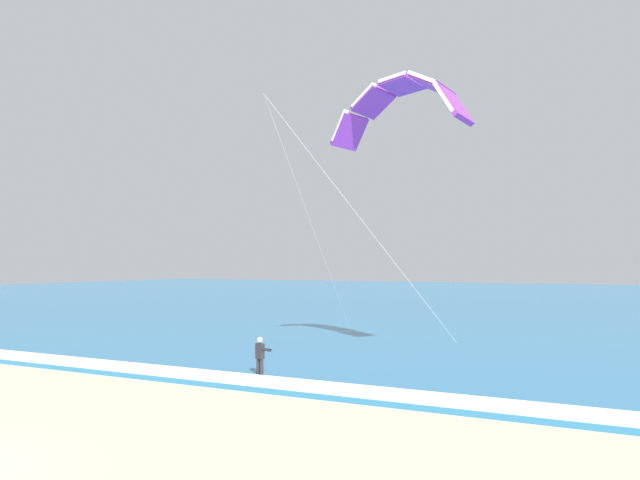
{
  "coord_description": "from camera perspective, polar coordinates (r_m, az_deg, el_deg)",
  "views": [
    {
      "loc": [
        14.04,
        -7.92,
        4.63
      ],
      "look_at": [
        2.72,
        14.57,
        5.6
      ],
      "focal_mm": 34.07,
      "sensor_mm": 36.0,
      "label": 1
    }
  ],
  "objects": [
    {
      "name": "surfboard",
      "position": [
        24.79,
        -5.67,
        -12.89
      ],
      "size": [
        0.82,
        1.47,
        0.09
      ],
      "color": "#239EC6",
      "rests_on": "ground"
    },
    {
      "name": "surf_foam",
      "position": [
        24.42,
        -9.12,
        -12.58
      ],
      "size": [
        200.0,
        1.89,
        0.04
      ],
      "primitive_type": "cube",
      "color": "white",
      "rests_on": "sea"
    },
    {
      "name": "kite_primary",
      "position": [
        30.5,
        7.39,
        12.73
      ],
      "size": [
        8.12,
        9.15,
        12.51
      ],
      "color": "purple"
    },
    {
      "name": "kitesurfer",
      "position": [
        24.65,
        -5.63,
        -10.8
      ],
      "size": [
        0.62,
        0.61,
        1.69
      ],
      "color": "#232328",
      "rests_on": "ground"
    },
    {
      "name": "sea",
      "position": [
        79.87,
        16.62,
        -5.35
      ],
      "size": [
        200.0,
        120.0,
        0.2
      ],
      "primitive_type": "cube",
      "color": "teal",
      "rests_on": "ground"
    }
  ]
}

